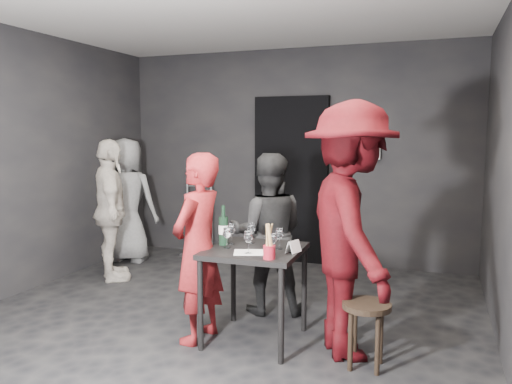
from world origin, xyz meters
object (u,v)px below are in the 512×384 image
(stool, at_px, (366,316))
(wine_bottle, at_px, (223,230))
(woman_black, at_px, (268,235))
(man_maroon, at_px, (351,198))
(tasting_table, at_px, (255,261))
(bystander_cream, at_px, (110,207))
(hand_truck, at_px, (199,240))
(server_red, at_px, (198,248))
(bystander_grey, at_px, (127,197))
(breadstick_cup, at_px, (269,242))

(stool, relative_size, wine_bottle, 1.46)
(woman_black, distance_m, man_maroon, 1.16)
(tasting_table, distance_m, bystander_cream, 2.31)
(hand_truck, xyz_separation_m, server_red, (1.25, -2.47, 0.53))
(bystander_cream, xyz_separation_m, bystander_grey, (-0.32, 0.77, 0.00))
(server_red, relative_size, bystander_cream, 0.90)
(bystander_cream, xyz_separation_m, breadstick_cup, (2.29, -1.26, 0.04))
(wine_bottle, xyz_separation_m, breadstick_cup, (0.49, -0.30, 0.00))
(server_red, xyz_separation_m, wine_bottle, (0.15, 0.17, 0.12))
(hand_truck, relative_size, man_maroon, 0.50)
(stool, distance_m, man_maroon, 0.84)
(bystander_cream, bearing_deg, hand_truck, -57.15)
(hand_truck, distance_m, woman_black, 2.35)
(stool, bearing_deg, bystander_grey, 149.80)
(server_red, xyz_separation_m, man_maroon, (1.17, 0.16, 0.43))
(bystander_cream, bearing_deg, stool, -151.61)
(stool, height_order, wine_bottle, wine_bottle)
(breadstick_cup, bearing_deg, man_maroon, 28.87)
(tasting_table, height_order, stool, tasting_table)
(hand_truck, height_order, wine_bottle, hand_truck)
(hand_truck, relative_size, server_red, 0.79)
(bystander_grey, bearing_deg, tasting_table, 136.48)
(bystander_cream, distance_m, bystander_grey, 0.83)
(hand_truck, distance_m, bystander_grey, 1.11)
(man_maroon, distance_m, breadstick_cup, 0.68)
(hand_truck, xyz_separation_m, stool, (2.58, -2.49, 0.16))
(tasting_table, xyz_separation_m, man_maroon, (0.74, 0.02, 0.53))
(stool, height_order, bystander_cream, bystander_cream)
(stool, xyz_separation_m, bystander_cream, (-2.98, 1.15, 0.46))
(bystander_cream, bearing_deg, woman_black, -140.17)
(hand_truck, relative_size, woman_black, 0.82)
(woman_black, relative_size, man_maroon, 0.61)
(server_red, height_order, breadstick_cup, server_red)
(woman_black, height_order, bystander_grey, bystander_grey)
(man_maroon, xyz_separation_m, bystander_grey, (-3.14, 1.73, -0.35))
(tasting_table, bearing_deg, man_maroon, 1.63)
(stool, bearing_deg, wine_bottle, 170.68)
(tasting_table, height_order, breadstick_cup, breadstick_cup)
(server_red, height_order, wine_bottle, server_red)
(woman_black, xyz_separation_m, breadstick_cup, (0.33, -0.92, 0.15))
(bystander_cream, distance_m, wine_bottle, 2.04)
(tasting_table, bearing_deg, wine_bottle, 173.92)
(stool, xyz_separation_m, server_red, (-1.32, 0.02, 0.38))
(bystander_grey, xyz_separation_m, wine_bottle, (2.12, -1.72, 0.04))
(bystander_cream, bearing_deg, bystander_grey, -17.95)
(woman_black, height_order, man_maroon, man_maroon)
(tasting_table, distance_m, server_red, 0.46)
(bystander_grey, bearing_deg, server_red, 128.82)
(hand_truck, relative_size, breadstick_cup, 4.30)
(breadstick_cup, bearing_deg, stool, 8.93)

